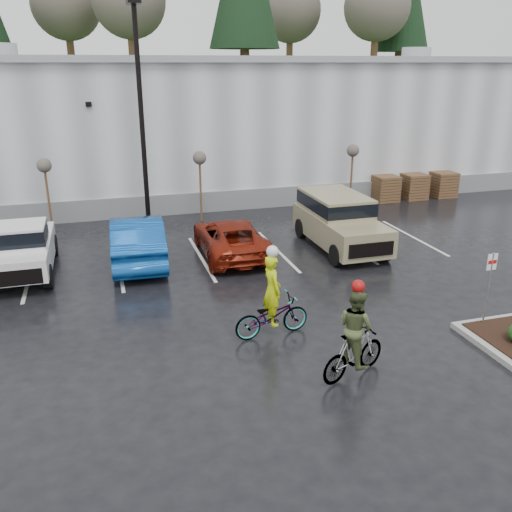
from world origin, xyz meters
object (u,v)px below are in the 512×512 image
object	(u,v)px
lamppost	(140,95)
car_blue	(138,239)
sapling_mid	(200,162)
pallet_stack_b	(414,186)
sapling_west	(45,170)
cyclist_olive	(354,342)
fire_lane_sign	(489,281)
suv_tan	(341,223)
pallet_stack_a	(385,188)
car_red	(231,238)
pickup_white	(21,245)
pallet_stack_c	(443,184)
sapling_east	(353,154)
cyclist_hivis	(272,309)

from	to	relation	value
lamppost	car_blue	size ratio (longest dim) A/B	1.77
sapling_mid	pallet_stack_b	world-z (taller)	sapling_mid
sapling_mid	car_blue	xyz separation A→B (m)	(-3.26, -4.68, -1.87)
sapling_west	cyclist_olive	world-z (taller)	sapling_west
fire_lane_sign	suv_tan	bearing A→B (deg)	96.46
pallet_stack_b	car_blue	distance (m)	16.00
sapling_west	suv_tan	distance (m)	12.33
lamppost	pallet_stack_a	world-z (taller)	lamppost
car_blue	car_red	world-z (taller)	car_blue
sapling_mid	pickup_white	xyz separation A→B (m)	(-7.20, -4.60, -1.75)
pallet_stack_a	cyclist_olive	world-z (taller)	cyclist_olive
pallet_stack_c	pickup_white	size ratio (longest dim) A/B	0.26
pallet_stack_b	car_blue	size ratio (longest dim) A/B	0.26
lamppost	sapling_west	xyz separation A→B (m)	(-4.00, 1.00, -2.96)
sapling_east	pickup_white	world-z (taller)	sapling_east
cyclist_hivis	car_red	bearing A→B (deg)	-11.06
suv_tan	lamppost	bearing A→B (deg)	147.83
sapling_west	pickup_white	world-z (taller)	sapling_west
sapling_mid	sapling_east	bearing A→B (deg)	0.00
sapling_east	pallet_stack_b	xyz separation A→B (m)	(4.20, 1.00, -2.05)
sapling_west	pallet_stack_a	world-z (taller)	sapling_west
pallet_stack_b	sapling_west	bearing A→B (deg)	-176.86
sapling_east	pickup_white	bearing A→B (deg)	-162.60
car_red	cyclist_hivis	world-z (taller)	cyclist_hivis
pallet_stack_a	lamppost	bearing A→B (deg)	-170.91
pallet_stack_b	sapling_mid	bearing A→B (deg)	-175.11
pallet_stack_a	pallet_stack_c	distance (m)	3.50
pickup_white	cyclist_hivis	bearing A→B (deg)	-45.29
pallet_stack_c	pickup_white	xyz separation A→B (m)	(-20.70, -5.60, 0.30)
sapling_west	sapling_mid	bearing A→B (deg)	0.00
fire_lane_sign	pallet_stack_c	bearing A→B (deg)	59.28
pallet_stack_c	suv_tan	size ratio (longest dim) A/B	0.26
car_red	sapling_east	bearing A→B (deg)	-144.46
pickup_white	cyclist_olive	size ratio (longest dim) A/B	2.16
cyclist_hivis	cyclist_olive	xyz separation A→B (m)	(1.18, -2.46, 0.10)
fire_lane_sign	pickup_white	xyz separation A→B (m)	(-12.50, 8.20, -0.43)
pallet_stack_c	suv_tan	distance (m)	11.07
pallet_stack_a	fire_lane_sign	distance (m)	14.60
sapling_east	car_blue	size ratio (longest dim) A/B	0.61
sapling_west	suv_tan	xyz separation A→B (m)	(10.96, -5.38, -1.70)
car_red	suv_tan	size ratio (longest dim) A/B	0.97
sapling_west	lamppost	bearing A→B (deg)	-14.04
lamppost	suv_tan	world-z (taller)	lamppost
car_red	pallet_stack_c	bearing A→B (deg)	-154.38
pallet_stack_a	pallet_stack_c	world-z (taller)	same
lamppost	cyclist_hivis	bearing A→B (deg)	-78.53
pallet_stack_c	cyclist_hivis	distance (m)	18.67
sapling_east	cyclist_hivis	size ratio (longest dim) A/B	1.27
sapling_east	pallet_stack_c	xyz separation A→B (m)	(6.00, 1.00, -2.05)
pallet_stack_c	pallet_stack_a	bearing A→B (deg)	180.00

